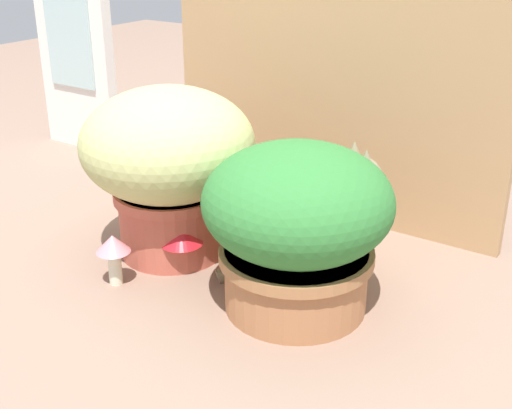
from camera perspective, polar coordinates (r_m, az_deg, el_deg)
ground_plane at (r=1.57m, az=-3.21°, el=-5.85°), size 6.00×6.00×0.00m
cardboard_backdrop at (r=1.77m, az=6.45°, el=11.99°), size 0.97×0.03×0.84m
window_panel_white at (r=2.41m, az=-15.52°, el=15.90°), size 0.33×0.05×0.96m
grass_planter at (r=1.58m, az=-7.45°, el=3.75°), size 0.41×0.41×0.41m
leafy_planter at (r=1.35m, az=3.52°, el=-1.62°), size 0.39×0.39×0.36m
cat at (r=1.51m, az=5.24°, el=-1.95°), size 0.33×0.32×0.32m
mushroom_ornament_red at (r=1.54m, az=-6.37°, el=-2.74°), size 0.10×0.10×0.13m
mushroom_ornament_pink at (r=1.52m, az=-12.05°, el=-3.74°), size 0.08×0.08×0.12m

